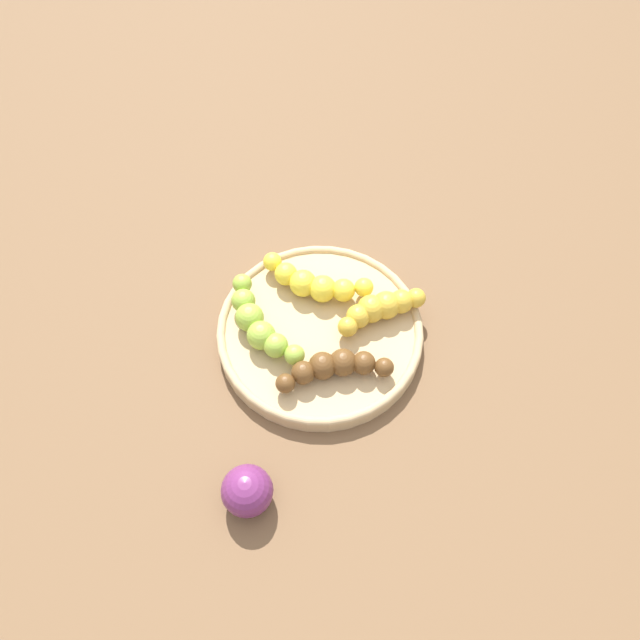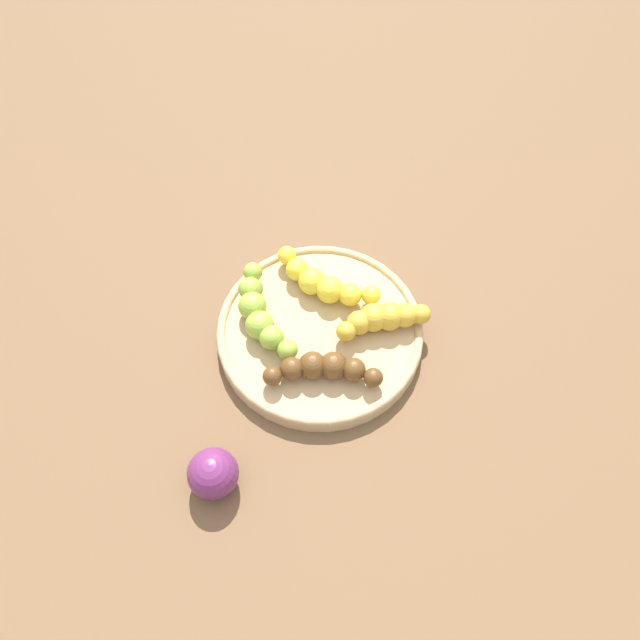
# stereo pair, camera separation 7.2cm
# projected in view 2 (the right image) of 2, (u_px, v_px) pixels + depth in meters

# --- Properties ---
(ground_plane) EXTENTS (2.40, 2.40, 0.00)m
(ground_plane) POSITION_uv_depth(u_px,v_px,m) (320.00, 337.00, 0.75)
(ground_plane) COLOR brown
(fruit_bowl) EXTENTS (0.24, 0.24, 0.02)m
(fruit_bowl) POSITION_uv_depth(u_px,v_px,m) (320.00, 332.00, 0.74)
(fruit_bowl) COLOR tan
(fruit_bowl) RESTS_ON ground_plane
(banana_green) EXTENTS (0.06, 0.13, 0.03)m
(banana_green) POSITION_uv_depth(u_px,v_px,m) (260.00, 313.00, 0.73)
(banana_green) COLOR #8CAD38
(banana_green) RESTS_ON fruit_bowl
(banana_overripe) EXTENTS (0.13, 0.05, 0.03)m
(banana_overripe) POSITION_uv_depth(u_px,v_px,m) (323.00, 369.00, 0.69)
(banana_overripe) COLOR #593819
(banana_overripe) RESTS_ON fruit_bowl
(banana_spotted) EXTENTS (0.11, 0.05, 0.03)m
(banana_spotted) POSITION_uv_depth(u_px,v_px,m) (382.00, 317.00, 0.72)
(banana_spotted) COLOR gold
(banana_spotted) RESTS_ON fruit_bowl
(banana_yellow) EXTENTS (0.12, 0.09, 0.03)m
(banana_yellow) POSITION_uv_depth(u_px,v_px,m) (323.00, 282.00, 0.75)
(banana_yellow) COLOR yellow
(banana_yellow) RESTS_ON fruit_bowl
(plum_purple) EXTENTS (0.05, 0.05, 0.05)m
(plum_purple) POSITION_uv_depth(u_px,v_px,m) (213.00, 473.00, 0.64)
(plum_purple) COLOR #662659
(plum_purple) RESTS_ON ground_plane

